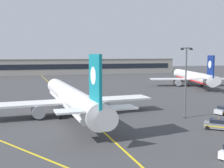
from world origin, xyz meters
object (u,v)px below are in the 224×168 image
object	(u,v)px
apron_lamp_post	(186,81)
airliner_foreground	(71,98)
service_car_nearest	(218,125)
safety_cone_by_nose_gear	(65,101)
service_car_second	(224,110)
airliner_background	(193,77)

from	to	relation	value
apron_lamp_post	airliner_foreground	bearing A→B (deg)	160.53
service_car_nearest	safety_cone_by_nose_gear	distance (m)	37.44
service_car_second	airliner_foreground	bearing A→B (deg)	168.14
airliner_foreground	apron_lamp_post	size ratio (longest dim) A/B	3.23
airliner_background	service_car_nearest	xyz separation A→B (m)	(-27.62, -52.71, -2.48)
airliner_foreground	service_car_nearest	bearing A→B (deg)	-36.46
safety_cone_by_nose_gear	airliner_foreground	bearing A→B (deg)	-91.01
service_car_nearest	service_car_second	distance (m)	12.35
service_car_second	safety_cone_by_nose_gear	bearing A→B (deg)	142.56
airliner_background	airliner_foreground	bearing A→B (deg)	-142.42
airliner_background	service_car_nearest	bearing A→B (deg)	-117.66
safety_cone_by_nose_gear	airliner_background	bearing A→B (deg)	23.97
apron_lamp_post	service_car_second	xyz separation A→B (m)	(9.11, 0.93, -5.96)
airliner_foreground	safety_cone_by_nose_gear	bearing A→B (deg)	88.99
airliner_background	apron_lamp_post	bearing A→B (deg)	-122.86
airliner_background	apron_lamp_post	world-z (taller)	apron_lamp_post
airliner_foreground	service_car_nearest	world-z (taller)	airliner_foreground
airliner_foreground	service_car_second	bearing A→B (deg)	-11.86
airliner_foreground	apron_lamp_post	world-z (taller)	apron_lamp_post
service_car_nearest	safety_cone_by_nose_gear	xyz separation A→B (m)	(-20.57, 31.28, -0.51)
apron_lamp_post	airliner_background	bearing A→B (deg)	57.14
airliner_foreground	service_car_second	world-z (taller)	airliner_foreground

